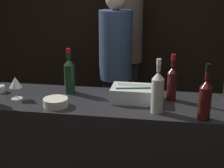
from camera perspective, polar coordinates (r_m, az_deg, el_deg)
wall_back_chalkboard at (r=4.16m, az=4.58°, el=12.71°), size 6.40×0.06×2.80m
bar_counter at (r=2.49m, az=-0.11°, el=-13.36°), size 2.05×0.58×0.95m
ice_bin_with_bottles at (r=2.27m, az=4.11°, el=-1.64°), size 0.33×0.22×0.12m
bowl_white at (r=2.21m, az=-10.26°, el=-3.27°), size 0.17×0.17×0.06m
wine_glass at (r=2.39m, az=-17.23°, el=0.18°), size 0.09×0.09×0.17m
candle_votive at (r=2.61m, az=-19.78°, el=-0.85°), size 0.08×0.08×0.05m
red_wine_bottle_burgundy at (r=2.43m, az=-7.79°, el=1.68°), size 0.08×0.08×0.35m
red_wine_bottle_black_foil at (r=2.01m, az=16.67°, el=-2.48°), size 0.08×0.08×0.36m
red_wine_bottle_tall at (r=2.29m, az=10.91°, el=0.40°), size 0.07×0.07×0.34m
white_wine_bottle at (r=2.05m, az=8.33°, el=-1.28°), size 0.08×0.08×0.36m
person_in_hoodie at (r=3.35m, az=0.67°, el=3.96°), size 0.35×0.35×1.72m
person_blond_tee at (r=3.85m, az=3.13°, el=6.87°), size 0.32×0.32×1.83m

